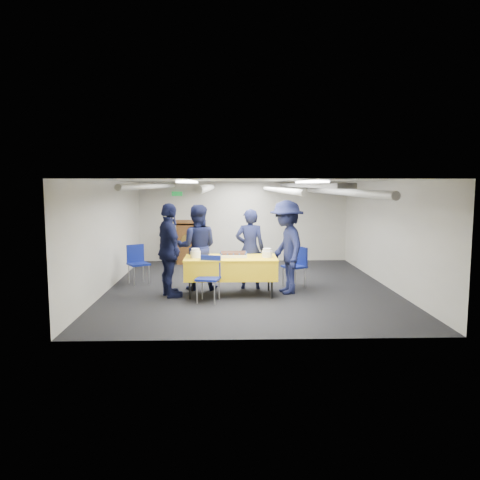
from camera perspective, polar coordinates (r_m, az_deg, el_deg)
name	(u,v)px	position (r m, az deg, el deg)	size (l,w,h in m)	color
ground	(249,287)	(10.26, 1.14, -5.69)	(7.00, 7.00, 0.00)	black
room_shell	(253,203)	(10.44, 1.56, 4.56)	(6.00, 7.00, 2.30)	beige
serving_table	(231,267)	(9.41, -1.14, -3.36)	(1.84, 0.93, 0.77)	black
sheet_cake	(233,254)	(9.42, -0.82, -1.77)	(0.55, 0.43, 0.09)	white
plate_stack_left	(195,253)	(9.33, -5.46, -1.64)	(0.20, 0.20, 0.18)	white
plate_stack_right	(267,253)	(9.35, 3.33, -1.61)	(0.21, 0.21, 0.18)	white
podium	(187,242)	(13.19, -6.47, -0.23)	(0.62, 0.53, 1.25)	brown
chair_near	(209,274)	(8.93, -3.77, -4.11)	(0.51, 0.51, 0.87)	gray
chair_right	(297,263)	(10.23, 7.00, -2.75)	(0.57, 0.57, 0.87)	gray
chair_left	(137,260)	(10.76, -12.43, -2.39)	(0.58, 0.58, 0.87)	gray
sailor_a	(250,249)	(9.95, 1.22, -1.10)	(0.62, 0.41, 1.71)	black
sailor_b	(197,247)	(9.91, -5.26, -0.88)	(0.88, 0.68, 1.80)	black
sailor_c	(170,250)	(9.30, -8.59, -1.25)	(1.09, 0.45, 1.86)	black
sailor_d	(287,247)	(9.56, 5.69, -0.86)	(1.23, 0.71, 1.90)	black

